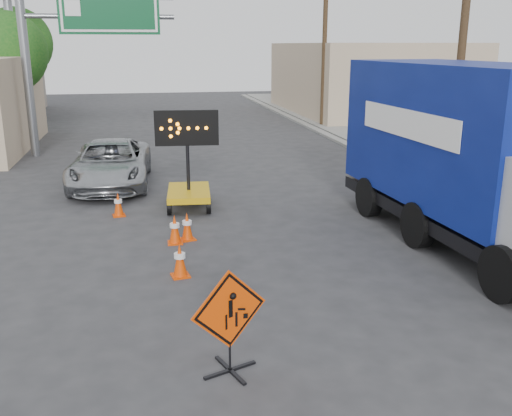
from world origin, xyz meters
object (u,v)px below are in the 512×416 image
object	(u,v)px
pickup_truck	(111,164)
arrow_board	(189,186)
box_truck	(472,165)
construction_sign	(229,319)

from	to	relation	value
pickup_truck	arrow_board	bearing A→B (deg)	-51.32
arrow_board	pickup_truck	world-z (taller)	arrow_board
arrow_board	box_truck	world-z (taller)	box_truck
construction_sign	pickup_truck	distance (m)	12.07
construction_sign	pickup_truck	xyz separation A→B (m)	(-2.11, 11.89, -0.09)
pickup_truck	box_truck	distance (m)	11.32
arrow_board	pickup_truck	xyz separation A→B (m)	(-2.28, 3.20, 0.11)
arrow_board	box_truck	size ratio (longest dim) A/B	0.32
pickup_truck	box_truck	world-z (taller)	box_truck
arrow_board	box_truck	distance (m)	7.58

